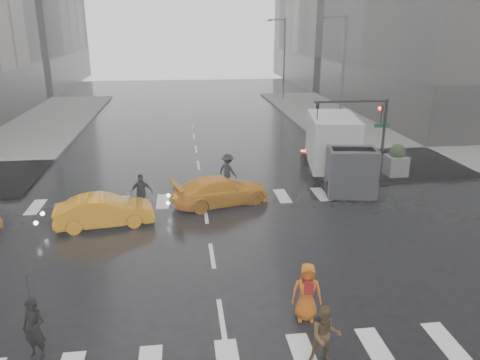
{
  "coord_description": "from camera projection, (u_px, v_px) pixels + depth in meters",
  "views": [
    {
      "loc": [
        -0.96,
        -15.79,
        8.25
      ],
      "look_at": [
        1.32,
        2.0,
        2.29
      ],
      "focal_mm": 35.0,
      "sensor_mm": 36.0,
      "label": 1
    }
  ],
  "objects": [
    {
      "name": "ground",
      "position": [
        212.0,
        256.0,
        17.58
      ],
      "size": [
        120.0,
        120.0,
        0.0
      ],
      "primitive_type": "plane",
      "color": "black",
      "rests_on": "ground"
    },
    {
      "name": "sidewalk_ne",
      "position": [
        446.0,
        135.0,
        36.38
      ],
      "size": [
        35.0,
        35.0,
        0.15
      ],
      "primitive_type": "cube",
      "color": "slate",
      "rests_on": "ground"
    },
    {
      "name": "road_markings",
      "position": [
        212.0,
        255.0,
        17.58
      ],
      "size": [
        18.0,
        48.0,
        0.01
      ],
      "primitive_type": null,
      "color": "silver",
      "rests_on": "ground"
    },
    {
      "name": "traffic_signal_pole",
      "position": [
        367.0,
        123.0,
        25.19
      ],
      "size": [
        4.45,
        0.42,
        4.5
      ],
      "color": "black",
      "rests_on": "ground"
    },
    {
      "name": "street_lamp_near",
      "position": [
        341.0,
        72.0,
        34.27
      ],
      "size": [
        2.15,
        0.22,
        9.0
      ],
      "color": "#59595B",
      "rests_on": "ground"
    },
    {
      "name": "street_lamp_far",
      "position": [
        283.0,
        55.0,
        53.1
      ],
      "size": [
        2.15,
        0.22,
        9.0
      ],
      "color": "#59595B",
      "rests_on": "ground"
    },
    {
      "name": "planter_west",
      "position": [
        328.0,
        163.0,
        25.84
      ],
      "size": [
        1.1,
        1.1,
        1.8
      ],
      "color": "slate",
      "rests_on": "ground"
    },
    {
      "name": "planter_mid",
      "position": [
        362.0,
        162.0,
        26.08
      ],
      "size": [
        1.1,
        1.1,
        1.8
      ],
      "color": "slate",
      "rests_on": "ground"
    },
    {
      "name": "planter_east",
      "position": [
        396.0,
        161.0,
        26.32
      ],
      "size": [
        1.1,
        1.1,
        1.8
      ],
      "color": "slate",
      "rests_on": "ground"
    },
    {
      "name": "pedestrian_black",
      "position": [
        30.0,
        303.0,
        11.74
      ],
      "size": [
        1.23,
        1.24,
        2.43
      ],
      "rotation": [
        0.0,
        0.0,
        -0.34
      ],
      "color": "black",
      "rests_on": "ground"
    },
    {
      "name": "pedestrian_brown",
      "position": [
        325.0,
        336.0,
        11.75
      ],
      "size": [
        0.88,
        0.72,
        1.64
      ],
      "primitive_type": "imported",
      "rotation": [
        0.0,
        0.0,
        -0.14
      ],
      "color": "#4E381C",
      "rests_on": "ground"
    },
    {
      "name": "pedestrian_orange",
      "position": [
        307.0,
        292.0,
        13.53
      ],
      "size": [
        0.97,
        0.72,
        1.79
      ],
      "rotation": [
        0.0,
        0.0,
        -0.19
      ],
      "color": "#DD600F",
      "rests_on": "ground"
    },
    {
      "name": "pedestrian_far_a",
      "position": [
        142.0,
        192.0,
        21.66
      ],
      "size": [
        1.06,
        0.68,
        1.75
      ],
      "primitive_type": "imported",
      "rotation": [
        0.0,
        0.0,
        3.08
      ],
      "color": "black",
      "rests_on": "ground"
    },
    {
      "name": "pedestrian_far_b",
      "position": [
        228.0,
        171.0,
        24.7
      ],
      "size": [
        1.29,
        1.32,
        1.84
      ],
      "primitive_type": "imported",
      "rotation": [
        0.0,
        0.0,
        2.33
      ],
      "color": "black",
      "rests_on": "ground"
    },
    {
      "name": "taxi_mid",
      "position": [
        104.0,
        211.0,
        20.01
      ],
      "size": [
        4.3,
        2.06,
        1.36
      ],
      "primitive_type": "imported",
      "rotation": [
        0.0,
        0.0,
        1.73
      ],
      "color": "orange",
      "rests_on": "ground"
    },
    {
      "name": "taxi_rear",
      "position": [
        221.0,
        191.0,
        22.45
      ],
      "size": [
        4.53,
        3.04,
        1.37
      ],
      "primitive_type": "imported",
      "rotation": [
        0.0,
        0.0,
        1.87
      ],
      "color": "orange",
      "rests_on": "ground"
    },
    {
      "name": "box_truck",
      "position": [
        337.0,
        149.0,
        25.37
      ],
      "size": [
        2.46,
        6.56,
        3.49
      ],
      "rotation": [
        0.0,
        0.0,
        -0.17
      ],
      "color": "silver",
      "rests_on": "ground"
    }
  ]
}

